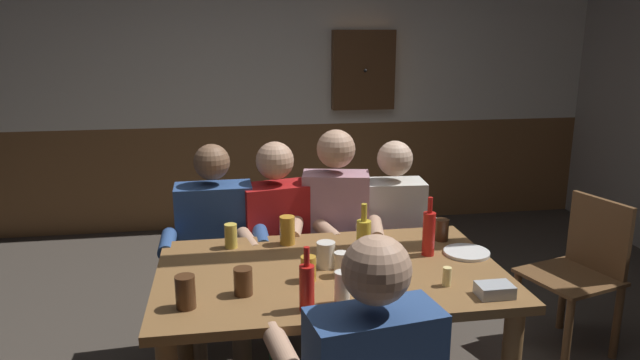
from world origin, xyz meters
TOP-DOWN VIEW (x-y plane):
  - back_wall_upper at (0.00, 2.81)m, footprint 5.95×0.12m
  - back_wall_wainscot at (0.00, 2.81)m, footprint 5.95×0.12m
  - dining_table at (0.00, -0.17)m, footprint 1.51×0.95m
  - person_0 at (-0.51, 0.53)m, footprint 0.56×0.51m
  - person_1 at (-0.15, 0.52)m, footprint 0.56×0.57m
  - person_2 at (0.16, 0.53)m, footprint 0.56×0.56m
  - person_3 at (0.50, 0.52)m, footprint 0.50×0.54m
  - chair_empty_near_right at (1.52, 0.27)m, footprint 0.55×0.55m
  - table_candle at (0.44, -0.41)m, footprint 0.04×0.04m
  - condiment_caddy at (0.60, -0.54)m, footprint 0.14×0.10m
  - plate_0 at (0.67, -0.10)m, footprint 0.21×0.21m
  - bottle_0 at (0.15, -0.15)m, footprint 0.06×0.06m
  - bottle_1 at (0.48, -0.08)m, footprint 0.06×0.06m
  - bottle_2 at (-0.15, -0.54)m, footprint 0.06×0.06m
  - pint_glass_0 at (-0.01, -0.51)m, footprint 0.06×0.06m
  - pint_glass_1 at (-0.43, 0.17)m, footprint 0.06×0.06m
  - pint_glass_2 at (-0.60, -0.44)m, footprint 0.08×0.08m
  - pint_glass_3 at (0.03, -0.25)m, footprint 0.06×0.06m
  - pint_glass_4 at (-0.11, -0.27)m, footprint 0.07×0.07m
  - pint_glass_5 at (0.61, 0.10)m, footprint 0.07×0.07m
  - pint_glass_6 at (-0.39, -0.36)m, footprint 0.08×0.08m
  - pint_glass_7 at (-0.01, -0.14)m, footprint 0.08×0.08m
  - pint_glass_8 at (-0.15, 0.17)m, footprint 0.07×0.07m
  - wall_dart_cabinet at (0.81, 2.68)m, footprint 0.56×0.15m

SIDE VIEW (x-z plane):
  - back_wall_wainscot at x=0.00m, z-range 0.00..0.94m
  - chair_empty_near_right at x=1.52m, z-range 0.04..0.92m
  - person_3 at x=0.50m, z-range 0.06..1.24m
  - dining_table at x=0.00m, z-range 0.27..1.04m
  - person_0 at x=-0.51m, z-range 0.06..1.26m
  - person_1 at x=-0.15m, z-range 0.06..1.26m
  - person_2 at x=0.16m, z-range 0.06..1.32m
  - plate_0 at x=0.67m, z-range 0.77..0.79m
  - condiment_caddy at x=0.60m, z-range 0.77..0.82m
  - table_candle at x=0.44m, z-range 0.77..0.85m
  - pint_glass_3 at x=0.03m, z-range 0.77..0.88m
  - pint_glass_4 at x=-0.11m, z-range 0.77..0.88m
  - pint_glass_5 at x=0.61m, z-range 0.77..0.88m
  - pint_glass_6 at x=-0.39m, z-range 0.77..0.88m
  - pint_glass_7 at x=-0.01m, z-range 0.77..0.89m
  - pint_glass_1 at x=-0.43m, z-range 0.77..0.89m
  - pint_glass_2 at x=-0.60m, z-range 0.77..0.90m
  - pint_glass_0 at x=-0.01m, z-range 0.77..0.91m
  - pint_glass_8 at x=-0.15m, z-range 0.77..0.91m
  - bottle_2 at x=-0.15m, z-range 0.74..1.00m
  - bottle_1 at x=0.48m, z-range 0.74..1.02m
  - bottle_0 at x=0.15m, z-range 0.74..1.03m
  - wall_dart_cabinet at x=0.81m, z-range 1.08..1.78m
  - back_wall_upper at x=0.00m, z-range 0.94..2.63m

